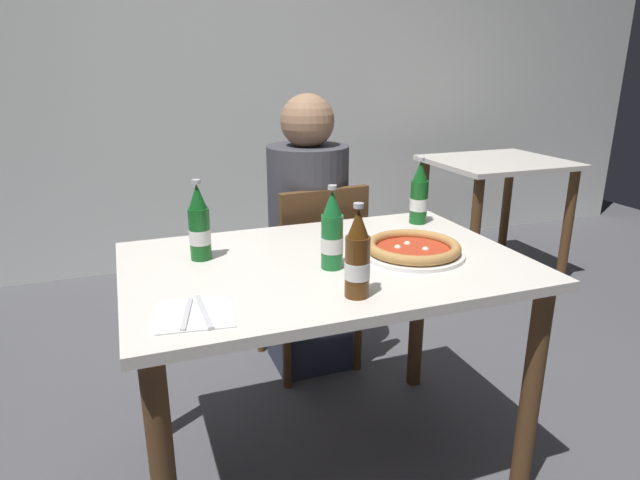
{
  "coord_description": "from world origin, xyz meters",
  "views": [
    {
      "loc": [
        -0.56,
        -1.46,
        1.32
      ],
      "look_at": [
        0.0,
        0.05,
        0.8
      ],
      "focal_mm": 30.6,
      "sensor_mm": 36.0,
      "label": 1
    }
  ],
  "objects_px": {
    "chair_behind_table": "(314,268)",
    "dining_table_background": "(496,185)",
    "beer_bottle_center": "(357,258)",
    "beer_bottle_extra": "(199,226)",
    "diner_seated": "(308,242)",
    "pizza_margherita_near": "(413,249)",
    "beer_bottle_right": "(332,234)",
    "beer_bottle_left": "(419,196)",
    "napkin_with_cutlery": "(196,314)",
    "dining_table_main": "(326,295)"
  },
  "relations": [
    {
      "from": "diner_seated",
      "to": "beer_bottle_center",
      "type": "distance_m",
      "value": 0.99
    },
    {
      "from": "dining_table_main",
      "to": "chair_behind_table",
      "type": "bearing_deg",
      "value": 73.8
    },
    {
      "from": "beer_bottle_right",
      "to": "dining_table_main",
      "type": "bearing_deg",
      "value": 85.5
    },
    {
      "from": "dining_table_background",
      "to": "napkin_with_cutlery",
      "type": "height_order",
      "value": "napkin_with_cutlery"
    },
    {
      "from": "chair_behind_table",
      "to": "beer_bottle_center",
      "type": "distance_m",
      "value": 0.98
    },
    {
      "from": "chair_behind_table",
      "to": "napkin_with_cutlery",
      "type": "height_order",
      "value": "chair_behind_table"
    },
    {
      "from": "dining_table_background",
      "to": "pizza_margherita_near",
      "type": "bearing_deg",
      "value": -135.15
    },
    {
      "from": "beer_bottle_center",
      "to": "beer_bottle_right",
      "type": "xyz_separation_m",
      "value": [
        0.01,
        0.21,
        0.0
      ]
    },
    {
      "from": "dining_table_main",
      "to": "beer_bottle_left",
      "type": "bearing_deg",
      "value": 29.22
    },
    {
      "from": "pizza_margherita_near",
      "to": "beer_bottle_left",
      "type": "distance_m",
      "value": 0.38
    },
    {
      "from": "beer_bottle_right",
      "to": "beer_bottle_extra",
      "type": "relative_size",
      "value": 1.0
    },
    {
      "from": "beer_bottle_right",
      "to": "beer_bottle_extra",
      "type": "height_order",
      "value": "same"
    },
    {
      "from": "beer_bottle_center",
      "to": "beer_bottle_extra",
      "type": "bearing_deg",
      "value": 128.3
    },
    {
      "from": "beer_bottle_extra",
      "to": "beer_bottle_left",
      "type": "bearing_deg",
      "value": 8.06
    },
    {
      "from": "chair_behind_table",
      "to": "beer_bottle_extra",
      "type": "relative_size",
      "value": 3.44
    },
    {
      "from": "pizza_margherita_near",
      "to": "beer_bottle_extra",
      "type": "relative_size",
      "value": 1.3
    },
    {
      "from": "chair_behind_table",
      "to": "dining_table_background",
      "type": "height_order",
      "value": "chair_behind_table"
    },
    {
      "from": "beer_bottle_left",
      "to": "beer_bottle_right",
      "type": "relative_size",
      "value": 1.0
    },
    {
      "from": "dining_table_main",
      "to": "pizza_margherita_near",
      "type": "relative_size",
      "value": 3.73
    },
    {
      "from": "beer_bottle_center",
      "to": "napkin_with_cutlery",
      "type": "relative_size",
      "value": 1.22
    },
    {
      "from": "chair_behind_table",
      "to": "napkin_with_cutlery",
      "type": "relative_size",
      "value": 4.21
    },
    {
      "from": "dining_table_main",
      "to": "beer_bottle_left",
      "type": "xyz_separation_m",
      "value": [
        0.47,
        0.26,
        0.22
      ]
    },
    {
      "from": "beer_bottle_left",
      "to": "napkin_with_cutlery",
      "type": "bearing_deg",
      "value": -150.48
    },
    {
      "from": "chair_behind_table",
      "to": "dining_table_background",
      "type": "distance_m",
      "value": 1.63
    },
    {
      "from": "pizza_margherita_near",
      "to": "dining_table_main",
      "type": "bearing_deg",
      "value": 169.85
    },
    {
      "from": "dining_table_main",
      "to": "chair_behind_table",
      "type": "height_order",
      "value": "chair_behind_table"
    },
    {
      "from": "beer_bottle_center",
      "to": "beer_bottle_extra",
      "type": "relative_size",
      "value": 1.0
    },
    {
      "from": "beer_bottle_right",
      "to": "beer_bottle_extra",
      "type": "bearing_deg",
      "value": 148.82
    },
    {
      "from": "diner_seated",
      "to": "dining_table_background",
      "type": "xyz_separation_m",
      "value": [
        1.48,
        0.66,
        0.01
      ]
    },
    {
      "from": "dining_table_background",
      "to": "beer_bottle_center",
      "type": "distance_m",
      "value": 2.32
    },
    {
      "from": "dining_table_main",
      "to": "beer_bottle_left",
      "type": "relative_size",
      "value": 4.86
    },
    {
      "from": "beer_bottle_extra",
      "to": "napkin_with_cutlery",
      "type": "bearing_deg",
      "value": -100.6
    },
    {
      "from": "dining_table_background",
      "to": "beer_bottle_center",
      "type": "relative_size",
      "value": 3.24
    },
    {
      "from": "pizza_margherita_near",
      "to": "beer_bottle_right",
      "type": "bearing_deg",
      "value": -176.85
    },
    {
      "from": "dining_table_background",
      "to": "beer_bottle_right",
      "type": "xyz_separation_m",
      "value": [
        -1.65,
        -1.38,
        0.26
      ]
    },
    {
      "from": "diner_seated",
      "to": "pizza_margherita_near",
      "type": "relative_size",
      "value": 3.76
    },
    {
      "from": "pizza_margherita_near",
      "to": "beer_bottle_center",
      "type": "bearing_deg",
      "value": -142.14
    },
    {
      "from": "dining_table_background",
      "to": "beer_bottle_extra",
      "type": "xyz_separation_m",
      "value": [
        -2.0,
        -1.17,
        0.26
      ]
    },
    {
      "from": "dining_table_background",
      "to": "beer_bottle_center",
      "type": "xyz_separation_m",
      "value": [
        -1.67,
        -1.59,
        0.26
      ]
    },
    {
      "from": "beer_bottle_extra",
      "to": "napkin_with_cutlery",
      "type": "relative_size",
      "value": 1.22
    },
    {
      "from": "beer_bottle_left",
      "to": "beer_bottle_extra",
      "type": "distance_m",
      "value": 0.83
    },
    {
      "from": "dining_table_main",
      "to": "beer_bottle_center",
      "type": "bearing_deg",
      "value": -94.02
    },
    {
      "from": "beer_bottle_center",
      "to": "beer_bottle_right",
      "type": "relative_size",
      "value": 1.0
    },
    {
      "from": "beer_bottle_extra",
      "to": "dining_table_main",
      "type": "bearing_deg",
      "value": -22.53
    },
    {
      "from": "diner_seated",
      "to": "beer_bottle_center",
      "type": "height_order",
      "value": "diner_seated"
    },
    {
      "from": "napkin_with_cutlery",
      "to": "dining_table_background",
      "type": "bearing_deg",
      "value": 37.0
    },
    {
      "from": "dining_table_main",
      "to": "beer_bottle_extra",
      "type": "distance_m",
      "value": 0.44
    },
    {
      "from": "beer_bottle_center",
      "to": "napkin_with_cutlery",
      "type": "height_order",
      "value": "beer_bottle_center"
    },
    {
      "from": "pizza_margherita_near",
      "to": "beer_bottle_extra",
      "type": "bearing_deg",
      "value": 162.67
    },
    {
      "from": "dining_table_background",
      "to": "beer_bottle_left",
      "type": "relative_size",
      "value": 3.24
    }
  ]
}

